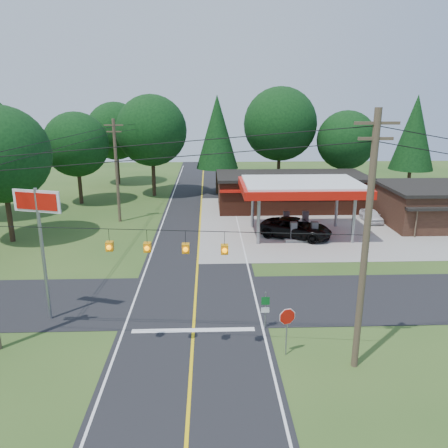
{
  "coord_description": "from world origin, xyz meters",
  "views": [
    {
      "loc": [
        0.89,
        -24.25,
        11.84
      ],
      "look_at": [
        2.0,
        7.0,
        2.8
      ],
      "focal_mm": 35.0,
      "sensor_mm": 36.0,
      "label": 1
    }
  ],
  "objects_px": {
    "suv_car": "(296,228)",
    "octagonal_stop_sign": "(287,320)",
    "sedan_car": "(371,216)",
    "big_stop_sign": "(39,223)",
    "gas_canopy": "(301,188)"
  },
  "relations": [
    {
      "from": "gas_canopy",
      "to": "sedan_car",
      "type": "distance_m",
      "value": 9.66
    },
    {
      "from": "suv_car",
      "to": "octagonal_stop_sign",
      "type": "height_order",
      "value": "octagonal_stop_sign"
    },
    {
      "from": "gas_canopy",
      "to": "sedan_car",
      "type": "relative_size",
      "value": 2.94
    },
    {
      "from": "big_stop_sign",
      "to": "octagonal_stop_sign",
      "type": "xyz_separation_m",
      "value": [
        12.5,
        -4.0,
        -3.74
      ]
    },
    {
      "from": "gas_canopy",
      "to": "suv_car",
      "type": "bearing_deg",
      "value": -120.26
    },
    {
      "from": "suv_car",
      "to": "octagonal_stop_sign",
      "type": "distance_m",
      "value": 18.62
    },
    {
      "from": "octagonal_stop_sign",
      "to": "suv_car",
      "type": "bearing_deg",
      "value": 77.58
    },
    {
      "from": "suv_car",
      "to": "octagonal_stop_sign",
      "type": "bearing_deg",
      "value": -166.97
    },
    {
      "from": "gas_canopy",
      "to": "big_stop_sign",
      "type": "xyz_separation_m",
      "value": [
        -17.0,
        -15.01,
        1.31
      ]
    },
    {
      "from": "sedan_car",
      "to": "gas_canopy",
      "type": "bearing_deg",
      "value": -154.6
    },
    {
      "from": "gas_canopy",
      "to": "big_stop_sign",
      "type": "height_order",
      "value": "big_stop_sign"
    },
    {
      "from": "suv_car",
      "to": "gas_canopy",
      "type": "bearing_deg",
      "value": -4.8
    },
    {
      "from": "suv_car",
      "to": "sedan_car",
      "type": "height_order",
      "value": "suv_car"
    },
    {
      "from": "suv_car",
      "to": "sedan_car",
      "type": "bearing_deg",
      "value": -34.8
    },
    {
      "from": "suv_car",
      "to": "big_stop_sign",
      "type": "height_order",
      "value": "big_stop_sign"
    }
  ]
}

